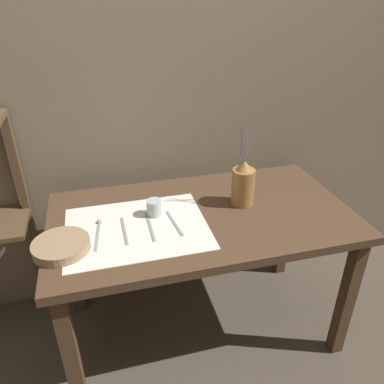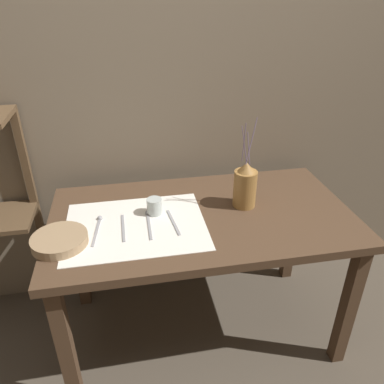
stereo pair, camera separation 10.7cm
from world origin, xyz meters
The scene contains 11 objects.
ground_plane centered at (0.00, 0.00, 0.00)m, with size 12.00×12.00×0.00m, color brown.
stone_wall_back centered at (0.00, 0.49, 1.20)m, with size 7.00×0.06×2.40m.
wooden_table centered at (0.00, 0.00, 0.65)m, with size 1.40×0.76×0.74m.
linen_cloth centered at (-0.31, -0.05, 0.74)m, with size 0.61×0.47×0.00m.
pitcher_with_flowers centered at (0.21, 0.04, 0.85)m, with size 0.11×0.11×0.44m.
wooden_bowl centered at (-0.62, -0.12, 0.76)m, with size 0.23×0.23×0.04m.
glass_tumbler_near centered at (-0.22, 0.04, 0.78)m, with size 0.07×0.07×0.08m.
spoon_outer centered at (-0.47, -0.01, 0.75)m, with size 0.04×0.22×0.02m.
knife_center centered at (-0.36, -0.06, 0.75)m, with size 0.01×0.21×0.00m.
spoon_inner centered at (-0.25, 0.00, 0.75)m, with size 0.02×0.22×0.02m.
fork_outer centered at (-0.14, -0.05, 0.75)m, with size 0.04×0.21×0.00m.
Camera 1 is at (-0.42, -1.41, 1.67)m, focal length 35.00 mm.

